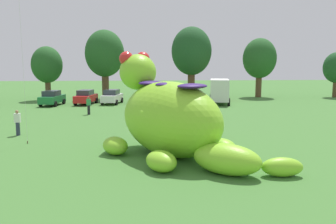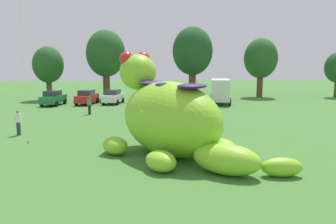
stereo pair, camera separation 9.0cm
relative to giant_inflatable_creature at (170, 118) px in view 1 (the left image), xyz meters
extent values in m
plane|color=#427533|center=(-0.26, 0.34, -2.00)|extent=(160.00, 160.00, 0.00)
ellipsoid|color=#8CD12D|center=(-0.02, 0.00, -0.06)|extent=(6.71, 7.64, 3.88)
ellipsoid|color=#8CD12D|center=(-1.66, 2.43, 2.29)|extent=(2.96, 3.01, 2.05)
sphere|color=red|center=(-2.30, 2.37, 3.06)|extent=(0.82, 0.82, 0.82)
sphere|color=red|center=(-1.37, 3.00, 3.06)|extent=(0.82, 0.82, 0.82)
ellipsoid|color=navy|center=(-0.89, 1.29, 1.72)|extent=(1.98, 1.90, 0.26)
ellipsoid|color=navy|center=(-0.02, 0.00, 1.72)|extent=(1.98, 1.90, 0.26)
ellipsoid|color=navy|center=(0.94, -1.43, 1.72)|extent=(1.98, 1.90, 0.26)
ellipsoid|color=#8CD12D|center=(-2.87, 0.37, -1.53)|extent=(1.91, 2.04, 0.95)
ellipsoid|color=#8CD12D|center=(0.70, 2.78, -1.53)|extent=(1.91, 2.04, 0.95)
ellipsoid|color=#8CD12D|center=(-0.60, -2.68, -1.53)|extent=(1.91, 2.04, 0.95)
ellipsoid|color=#8CD12D|center=(2.68, -0.46, -1.53)|extent=(1.91, 2.04, 0.95)
ellipsoid|color=#8CD12D|center=(2.20, -3.28, -1.32)|extent=(3.42, 3.08, 1.36)
ellipsoid|color=#8CD12D|center=(4.49, -3.75, -1.59)|extent=(1.84, 0.96, 0.83)
cube|color=#1E7238|center=(-11.79, 22.53, -1.28)|extent=(2.26, 4.30, 0.80)
cube|color=#2D333D|center=(-11.81, 22.38, -0.58)|extent=(1.76, 2.16, 0.60)
cylinder|color=black|center=(-12.45, 23.91, -1.68)|extent=(0.33, 0.67, 0.64)
cylinder|color=black|center=(-10.77, 23.67, -1.68)|extent=(0.33, 0.67, 0.64)
cylinder|color=black|center=(-12.81, 21.39, -1.68)|extent=(0.33, 0.67, 0.64)
cylinder|color=black|center=(-11.12, 21.15, -1.68)|extent=(0.33, 0.67, 0.64)
cube|color=red|center=(-8.08, 23.28, -1.28)|extent=(2.36, 4.33, 0.80)
cube|color=#2D333D|center=(-8.10, 23.14, -0.58)|extent=(1.80, 2.19, 0.60)
cylinder|color=black|center=(-8.71, 24.68, -1.68)|extent=(0.34, 0.67, 0.64)
cylinder|color=black|center=(-7.03, 24.39, -1.68)|extent=(0.34, 0.67, 0.64)
cylinder|color=black|center=(-9.13, 22.17, -1.68)|extent=(0.34, 0.67, 0.64)
cylinder|color=black|center=(-7.45, 21.89, -1.68)|extent=(0.34, 0.67, 0.64)
cube|color=white|center=(-5.03, 23.58, -1.28)|extent=(2.43, 4.34, 0.80)
cube|color=#2D333D|center=(-5.05, 23.43, -0.58)|extent=(1.84, 2.21, 0.60)
cylinder|color=black|center=(-5.63, 24.99, -1.68)|extent=(0.35, 0.67, 0.64)
cylinder|color=black|center=(-3.96, 24.67, -1.68)|extent=(0.35, 0.67, 0.64)
cylinder|color=black|center=(-6.10, 22.49, -1.68)|extent=(0.35, 0.67, 0.64)
cylinder|color=black|center=(-4.43, 22.17, -1.68)|extent=(0.35, 0.67, 0.64)
cube|color=orange|center=(-1.13, 23.25, -1.28)|extent=(2.35, 4.32, 0.80)
cube|color=#2D333D|center=(-1.15, 23.10, -0.58)|extent=(1.80, 2.19, 0.60)
cylinder|color=black|center=(-1.76, 24.65, -1.68)|extent=(0.34, 0.67, 0.64)
cylinder|color=black|center=(-0.08, 24.36, -1.68)|extent=(0.34, 0.67, 0.64)
cylinder|color=black|center=(-2.18, 22.14, -1.68)|extent=(0.34, 0.67, 0.64)
cylinder|color=black|center=(-0.50, 21.86, -1.68)|extent=(0.34, 0.67, 0.64)
cube|color=#2347B7|center=(2.23, 22.82, -1.28)|extent=(1.84, 4.15, 0.80)
cube|color=#2D333D|center=(2.23, 22.67, -0.58)|extent=(1.56, 2.02, 0.60)
cylinder|color=black|center=(1.43, 24.12, -1.68)|extent=(0.26, 0.65, 0.64)
cylinder|color=black|center=(3.12, 24.06, -1.68)|extent=(0.26, 0.65, 0.64)
cylinder|color=black|center=(1.34, 21.58, -1.68)|extent=(0.26, 0.65, 0.64)
cylinder|color=black|center=(3.04, 21.52, -1.68)|extent=(0.26, 0.65, 0.64)
cube|color=#B2231E|center=(8.36, 25.39, -0.60)|extent=(2.33, 2.17, 1.90)
cube|color=silver|center=(7.71, 22.25, -0.30)|extent=(2.99, 4.93, 2.50)
cylinder|color=black|center=(7.38, 25.59, -1.55)|extent=(0.46, 0.94, 0.90)
cylinder|color=black|center=(9.34, 25.18, -1.55)|extent=(0.46, 0.94, 0.90)
cylinder|color=black|center=(6.35, 20.89, -1.55)|extent=(0.46, 0.94, 0.90)
cylinder|color=black|center=(8.41, 20.46, -1.55)|extent=(0.46, 0.94, 0.90)
cylinder|color=brown|center=(-13.81, 28.46, -0.76)|extent=(0.71, 0.71, 2.48)
ellipsoid|color=#235623|center=(-13.81, 28.46, 2.65)|extent=(3.96, 3.96, 4.75)
cylinder|color=brown|center=(-6.41, 29.46, -0.36)|extent=(0.93, 0.93, 3.27)
ellipsoid|color=#235623|center=(-6.41, 29.46, 4.15)|extent=(5.24, 5.24, 6.28)
cylinder|color=brown|center=(5.46, 30.04, -0.27)|extent=(0.99, 0.99, 3.47)
ellipsoid|color=#1E4C23|center=(5.46, 30.04, 4.52)|extent=(5.55, 5.55, 6.66)
cylinder|color=brown|center=(15.31, 30.44, -0.52)|extent=(0.84, 0.84, 2.95)
ellipsoid|color=#235623|center=(15.31, 30.44, 3.55)|extent=(4.72, 4.72, 5.67)
cylinder|color=brown|center=(26.13, 29.25, -0.87)|extent=(0.65, 0.65, 2.26)
ellipsoid|color=#1E4C23|center=(26.13, 29.25, 2.24)|extent=(3.61, 3.61, 4.33)
cylinder|color=black|center=(-6.49, 14.95, -1.56)|extent=(0.26, 0.26, 0.88)
cube|color=#338C4C|center=(-6.49, 14.95, -0.82)|extent=(0.38, 0.22, 0.60)
sphere|color=brown|center=(-6.49, 14.95, -0.40)|extent=(0.22, 0.22, 0.22)
cylinder|color=#2D334C|center=(-9.77, 5.76, -1.56)|extent=(0.26, 0.26, 0.88)
cube|color=white|center=(-9.77, 5.76, -0.82)|extent=(0.38, 0.22, 0.60)
sphere|color=#9E7051|center=(-9.77, 5.76, -0.40)|extent=(0.22, 0.22, 0.22)
cylinder|color=#726656|center=(3.16, 4.86, -1.56)|extent=(0.26, 0.26, 0.88)
cube|color=black|center=(3.16, 4.86, -0.82)|extent=(0.38, 0.22, 0.60)
sphere|color=tan|center=(3.16, 4.86, -0.40)|extent=(0.22, 0.22, 0.22)
cylinder|color=brown|center=(-8.35, 3.27, -1.93)|extent=(0.06, 0.06, 0.15)
cylinder|color=silver|center=(-8.35, 3.27, 4.01)|extent=(0.01, 0.01, 11.72)
camera|label=1|loc=(-1.41, -17.27, 2.77)|focal=36.24mm
camera|label=2|loc=(-1.32, -17.28, 2.77)|focal=36.24mm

